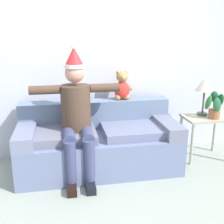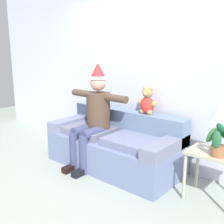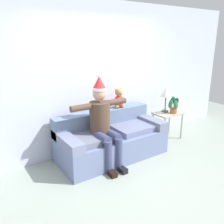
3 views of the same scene
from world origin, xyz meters
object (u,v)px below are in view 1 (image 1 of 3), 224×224
Objects in this scene: teddy_bear at (122,87)px; side_table at (205,124)px; potted_plant at (215,106)px; table_lamp at (205,86)px; couch at (98,142)px; person_seated at (76,112)px.

teddy_bear is 0.66× the size of side_table.
teddy_bear is 1.20m from potted_plant.
side_table is 1.14× the size of table_lamp.
person_seated is at bearing -149.04° from couch.
person_seated is 1.72m from side_table.
potted_plant is at bearing 2.13° from person_seated.
side_table is 0.29m from potted_plant.
couch is 1.43m from side_table.
table_lamp is (1.41, 0.07, 0.65)m from couch.
teddy_bear is 1.07m from table_lamp.
person_seated is at bearing -145.87° from teddy_bear.
person_seated is (-0.26, -0.16, 0.45)m from couch.
potted_plant is (0.07, -0.17, -0.22)m from table_lamp.
side_table is at bearing 122.89° from potted_plant.
table_lamp is at bearing 96.60° from side_table.
person_seated reaches higher than couch.
teddy_bear is (0.62, 0.42, 0.20)m from person_seated.
table_lamp reaches higher than side_table.
potted_plant is at bearing -3.63° from couch.
couch is 0.78m from teddy_bear.
person_seated is 2.99× the size of table_lamp.
person_seated is 2.63× the size of side_table.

